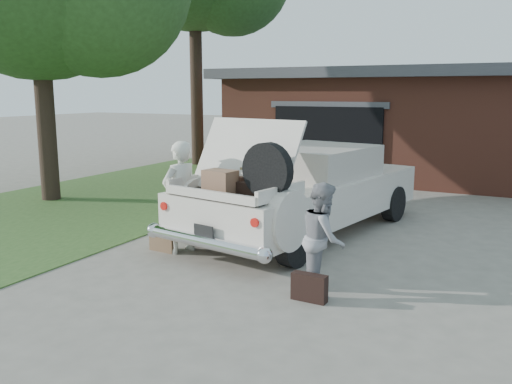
% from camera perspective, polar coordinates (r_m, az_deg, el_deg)
% --- Properties ---
extents(ground, '(90.00, 90.00, 0.00)m').
position_cam_1_polar(ground, '(8.13, -1.95, -8.34)').
color(ground, gray).
rests_on(ground, ground).
extents(grass_strip, '(6.00, 16.00, 0.02)m').
position_cam_1_polar(grass_strip, '(13.67, -16.14, -0.91)').
color(grass_strip, '#2D4C1E').
rests_on(grass_strip, ground).
extents(house, '(12.80, 7.80, 3.30)m').
position_cam_1_polar(house, '(18.42, 18.62, 7.04)').
color(house, brown).
rests_on(house, ground).
extents(sedan, '(3.11, 5.92, 2.19)m').
position_cam_1_polar(sedan, '(10.13, 5.11, 0.28)').
color(sedan, beige).
rests_on(sedan, ground).
extents(woman_left, '(0.61, 0.77, 1.85)m').
position_cam_1_polar(woman_left, '(8.94, -7.98, -0.56)').
color(woman_left, silver).
rests_on(woman_left, ground).
extents(woman_right, '(0.79, 0.88, 1.48)m').
position_cam_1_polar(woman_right, '(7.16, 7.09, -4.84)').
color(woman_right, gray).
rests_on(woman_right, ground).
extents(suitcase_left, '(0.51, 0.20, 0.38)m').
position_cam_1_polar(suitcase_left, '(9.19, -9.74, -5.00)').
color(suitcase_left, brown).
rests_on(suitcase_left, ground).
extents(suitcase_right, '(0.47, 0.16, 0.36)m').
position_cam_1_polar(suitcase_right, '(7.02, 5.63, -9.97)').
color(suitcase_right, black).
rests_on(suitcase_right, ground).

